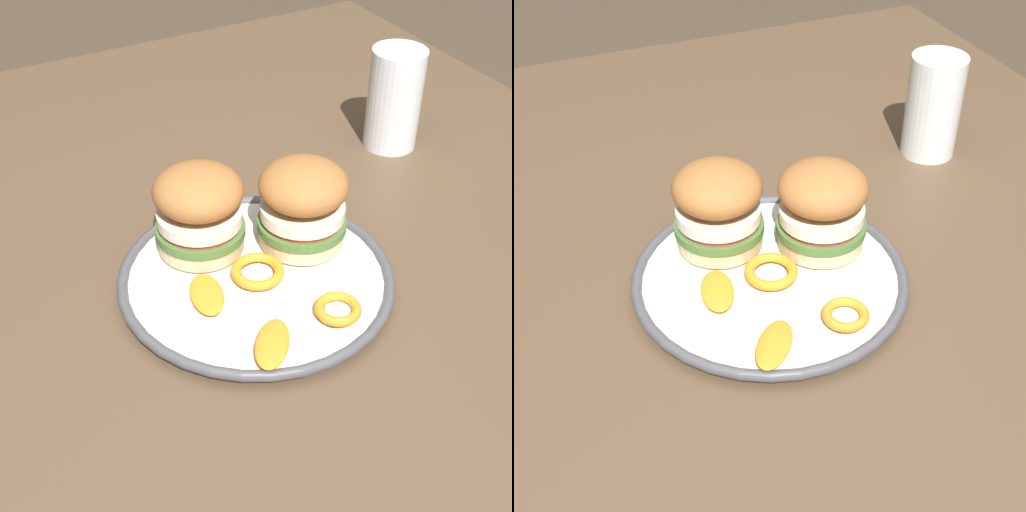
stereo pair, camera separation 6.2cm
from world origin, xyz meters
TOP-DOWN VIEW (x-y plane):
  - dining_table at (0.00, 0.00)m, footprint 1.48×1.09m
  - dinner_plate at (0.06, 0.04)m, footprint 0.30×0.30m
  - sandwich_half_left at (0.13, 0.07)m, footprint 0.13×0.13m
  - sandwich_half_right at (0.08, -0.03)m, footprint 0.14×0.14m
  - orange_peel_curled at (0.05, 0.04)m, footprint 0.07×0.07m
  - orange_peel_strip_long at (-0.05, 0.08)m, footprint 0.07×0.07m
  - orange_peel_strip_short at (0.05, 0.11)m, footprint 0.07×0.05m
  - orange_peel_small_curl at (-0.04, 0.00)m, footprint 0.06×0.06m
  - drinking_glass at (0.23, -0.27)m, footprint 0.07×0.07m

SIDE VIEW (x-z plane):
  - dining_table at x=0.00m, z-range 0.28..1.00m
  - dinner_plate at x=0.06m, z-range 0.72..0.74m
  - orange_peel_strip_long at x=-0.05m, z-range 0.74..0.75m
  - orange_peel_strip_short at x=0.05m, z-range 0.74..0.75m
  - orange_peel_small_curl at x=-0.04m, z-range 0.74..0.75m
  - orange_peel_curled at x=0.05m, z-range 0.74..0.75m
  - drinking_glass at x=0.23m, z-range 0.71..0.85m
  - sandwich_half_left at x=0.13m, z-range 0.74..0.84m
  - sandwich_half_right at x=0.08m, z-range 0.74..0.84m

